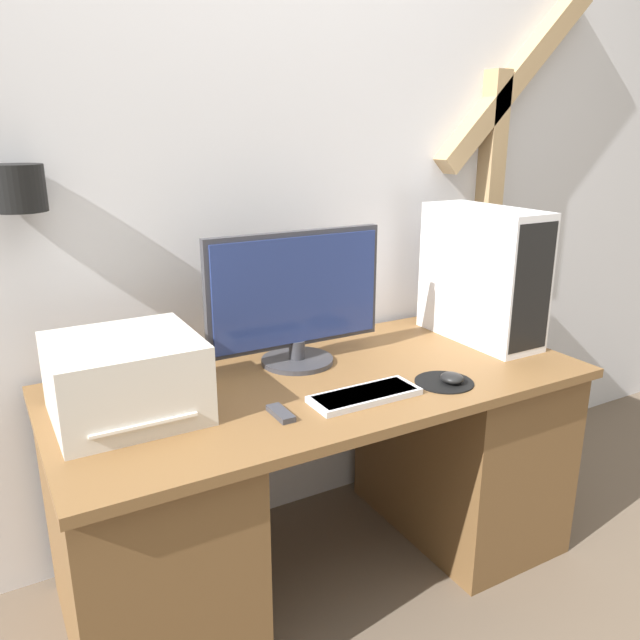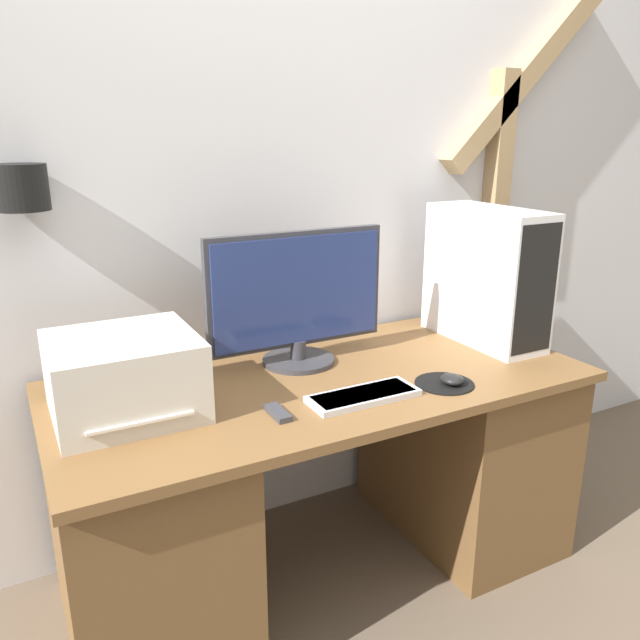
{
  "view_description": "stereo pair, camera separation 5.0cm",
  "coord_description": "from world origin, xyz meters",
  "px_view_note": "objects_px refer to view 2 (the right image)",
  "views": [
    {
      "loc": [
        -0.89,
        -1.17,
        1.44
      ],
      "look_at": [
        -0.01,
        0.38,
        0.9
      ],
      "focal_mm": 35.0,
      "sensor_mm": 36.0,
      "label": 1
    },
    {
      "loc": [
        -0.85,
        -1.2,
        1.44
      ],
      "look_at": [
        -0.01,
        0.38,
        0.9
      ],
      "focal_mm": 35.0,
      "sensor_mm": 36.0,
      "label": 2
    }
  ],
  "objects_px": {
    "remote_control": "(278,413)",
    "keyboard": "(363,396)",
    "computer_tower": "(487,276)",
    "monitor": "(297,297)",
    "printer": "(124,376)",
    "mouse": "(452,379)"
  },
  "relations": [
    {
      "from": "remote_control",
      "to": "keyboard",
      "type": "bearing_deg",
      "value": -3.2
    },
    {
      "from": "computer_tower",
      "to": "remote_control",
      "type": "relative_size",
      "value": 4.47
    },
    {
      "from": "computer_tower",
      "to": "keyboard",
      "type": "bearing_deg",
      "value": -159.52
    },
    {
      "from": "monitor",
      "to": "printer",
      "type": "xyz_separation_m",
      "value": [
        -0.57,
        -0.13,
        -0.12
      ]
    },
    {
      "from": "remote_control",
      "to": "mouse",
      "type": "bearing_deg",
      "value": -5.82
    },
    {
      "from": "keyboard",
      "to": "mouse",
      "type": "relative_size",
      "value": 4.28
    },
    {
      "from": "keyboard",
      "to": "printer",
      "type": "bearing_deg",
      "value": 160.03
    },
    {
      "from": "monitor",
      "to": "computer_tower",
      "type": "height_order",
      "value": "computer_tower"
    },
    {
      "from": "printer",
      "to": "remote_control",
      "type": "distance_m",
      "value": 0.42
    },
    {
      "from": "monitor",
      "to": "keyboard",
      "type": "bearing_deg",
      "value": -84.06
    },
    {
      "from": "mouse",
      "to": "remote_control",
      "type": "xyz_separation_m",
      "value": [
        -0.55,
        0.06,
        -0.01
      ]
    },
    {
      "from": "printer",
      "to": "keyboard",
      "type": "bearing_deg",
      "value": -19.97
    },
    {
      "from": "mouse",
      "to": "computer_tower",
      "type": "height_order",
      "value": "computer_tower"
    },
    {
      "from": "computer_tower",
      "to": "printer",
      "type": "bearing_deg",
      "value": -178.89
    },
    {
      "from": "computer_tower",
      "to": "remote_control",
      "type": "xyz_separation_m",
      "value": [
        -0.92,
        -0.23,
        -0.23
      ]
    },
    {
      "from": "computer_tower",
      "to": "remote_control",
      "type": "distance_m",
      "value": 0.98
    },
    {
      "from": "monitor",
      "to": "remote_control",
      "type": "distance_m",
      "value": 0.46
    },
    {
      "from": "monitor",
      "to": "keyboard",
      "type": "distance_m",
      "value": 0.41
    },
    {
      "from": "remote_control",
      "to": "computer_tower",
      "type": "bearing_deg",
      "value": 14.16
    },
    {
      "from": "monitor",
      "to": "printer",
      "type": "bearing_deg",
      "value": -167.44
    },
    {
      "from": "monitor",
      "to": "mouse",
      "type": "distance_m",
      "value": 0.55
    },
    {
      "from": "computer_tower",
      "to": "printer",
      "type": "distance_m",
      "value": 1.28
    }
  ]
}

